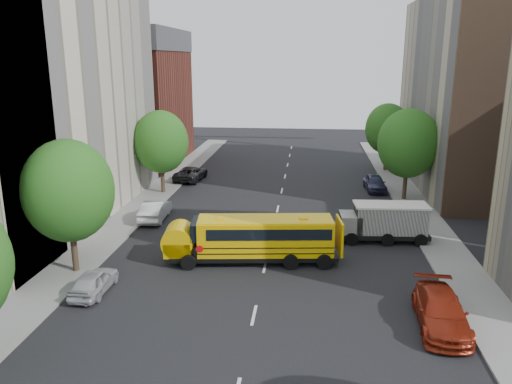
% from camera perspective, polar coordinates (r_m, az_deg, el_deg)
% --- Properties ---
extents(ground, '(120.00, 120.00, 0.00)m').
position_cam_1_polar(ground, '(32.40, 1.34, -7.08)').
color(ground, black).
rests_on(ground, ground).
extents(sidewalk_left, '(3.00, 80.00, 0.12)m').
position_cam_1_polar(sidewalk_left, '(39.51, -14.91, -3.38)').
color(sidewalk_left, slate).
rests_on(sidewalk_left, ground).
extents(sidewalk_right, '(3.00, 80.00, 0.12)m').
position_cam_1_polar(sidewalk_right, '(38.06, 19.59, -4.47)').
color(sidewalk_right, slate).
rests_on(sidewalk_right, ground).
extents(lane_markings, '(0.15, 64.00, 0.01)m').
position_cam_1_polar(lane_markings, '(41.81, 2.50, -1.94)').
color(lane_markings, silver).
rests_on(lane_markings, ground).
extents(building_left_cream, '(10.00, 26.00, 20.00)m').
position_cam_1_polar(building_left_cream, '(41.39, -23.94, 10.73)').
color(building_left_cream, beige).
rests_on(building_left_cream, ground).
extents(building_left_redbrick, '(10.00, 15.00, 13.00)m').
position_cam_1_polar(building_left_redbrick, '(61.69, -13.45, 9.32)').
color(building_left_redbrick, maroon).
rests_on(building_left_redbrick, ground).
extents(building_right_far, '(10.00, 22.00, 18.00)m').
position_cam_1_polar(building_right_far, '(52.38, 23.78, 10.28)').
color(building_right_far, '#B3A78B').
rests_on(building_right_far, ground).
extents(street_tree_1, '(5.12, 5.12, 7.90)m').
position_cam_1_polar(street_tree_1, '(30.09, -20.65, 0.12)').
color(street_tree_1, '#38281C').
rests_on(street_tree_1, ground).
extents(street_tree_2, '(4.99, 4.99, 7.71)m').
position_cam_1_polar(street_tree_2, '(46.52, -10.82, 5.65)').
color(street_tree_2, '#38281C').
rests_on(street_tree_2, ground).
extents(street_tree_4, '(5.25, 5.25, 8.10)m').
position_cam_1_polar(street_tree_4, '(45.31, 17.00, 5.33)').
color(street_tree_4, '#38281C').
rests_on(street_tree_4, ground).
extents(street_tree_5, '(4.86, 4.86, 7.51)m').
position_cam_1_polar(street_tree_5, '(57.06, 14.80, 6.98)').
color(street_tree_5, '#38281C').
rests_on(street_tree_5, ground).
extents(school_bus, '(10.39, 3.51, 2.88)m').
position_cam_1_polar(school_bus, '(30.68, -0.43, -5.16)').
color(school_bus, black).
rests_on(school_bus, ground).
extents(safari_truck, '(6.28, 2.62, 2.63)m').
position_cam_1_polar(safari_truck, '(35.29, 14.37, -3.28)').
color(safari_truck, black).
rests_on(safari_truck, ground).
extents(parked_car_0, '(1.57, 3.83, 1.30)m').
position_cam_1_polar(parked_car_0, '(28.45, -18.05, -9.69)').
color(parked_car_0, '#B7B5BD').
rests_on(parked_car_0, ground).
extents(parked_car_1, '(1.86, 4.74, 1.54)m').
position_cam_1_polar(parked_car_1, '(39.65, -11.46, -2.03)').
color(parked_car_1, silver).
rests_on(parked_car_1, ground).
extents(parked_car_2, '(2.92, 5.43, 1.45)m').
position_cam_1_polar(parked_car_2, '(51.93, -7.46, 2.13)').
color(parked_car_2, black).
rests_on(parked_car_2, ground).
extents(parked_car_3, '(2.49, 5.47, 1.55)m').
position_cam_1_polar(parked_car_3, '(25.42, 20.39, -12.67)').
color(parked_car_3, maroon).
rests_on(parked_car_3, ground).
extents(parked_car_4, '(2.02, 4.48, 1.49)m').
position_cam_1_polar(parked_car_4, '(48.78, 13.43, 1.03)').
color(parked_car_4, '#2D2E4F').
rests_on(parked_car_4, ground).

